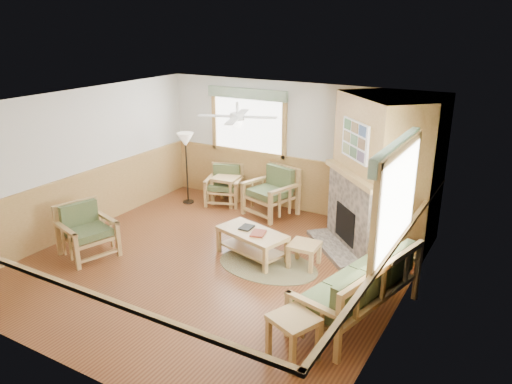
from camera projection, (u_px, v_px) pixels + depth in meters
The scene contains 24 objects.
floor at pixel (214, 265), 8.35m from camera, with size 6.00×6.00×0.01m, color brown.
ceiling at pixel (209, 103), 7.45m from camera, with size 6.00×6.00×0.01m, color white.
wall_back at pixel (295, 148), 10.35m from camera, with size 6.00×0.02×2.70m, color silver.
wall_front at pixel (55, 266), 5.45m from camera, with size 6.00×0.02×2.70m, color silver.
wall_left at pixel (80, 162), 9.32m from camera, with size 0.02×6.00×2.70m, color silver.
wall_right at pixel (402, 226), 6.48m from camera, with size 0.02×6.00×2.70m, color silver.
wainscot at pixel (214, 235), 8.17m from camera, with size 6.00×6.00×1.10m, color #AB8246, non-canonical shape.
fireplace at pixel (378, 175), 8.60m from camera, with size 2.20×2.20×2.70m, color #AB8246, non-canonical shape.
window_back at pixel (248, 87), 10.44m from camera, with size 1.90×0.16×1.50m, color white, non-canonical shape.
window_right at pixel (404, 140), 5.94m from camera, with size 0.16×1.90×1.50m, color white, non-canonical shape.
ceiling_fan at pixel (237, 105), 7.57m from camera, with size 1.24×1.24×0.36m, color white, non-canonical shape.
sofa at pixel (357, 286), 6.76m from camera, with size 0.84×2.05×0.94m, color tan, non-canonical shape.
armchair_back_left at pixel (224, 185), 10.99m from camera, with size 0.74×0.74×0.83m, color tan, non-canonical shape.
armchair_back_right at pixel (271, 192), 10.32m from camera, with size 0.88×0.88×0.99m, color tan, non-canonical shape.
armchair_left at pixel (87, 231), 8.53m from camera, with size 0.81×0.81×0.91m, color tan, non-canonical shape.
coffee_table at pixel (252, 244), 8.53m from camera, with size 1.22×0.61×0.49m, color tan, non-canonical shape.
end_table_chairs at pixel (226, 190), 11.00m from camera, with size 0.55×0.53×0.61m, color tan, non-canonical shape.
end_table_sofa at pixel (293, 338), 5.98m from camera, with size 0.52×0.49×0.58m, color tan, non-canonical shape.
footstool at pixel (304, 255), 8.24m from camera, with size 0.47×0.47×0.41m, color tan, non-canonical shape.
braided_rug at pixel (268, 265), 8.31m from camera, with size 1.74×1.74×0.01m, color brown.
floor_lamp_left at pixel (187, 168), 10.89m from camera, with size 0.36×0.36×1.59m, color black, non-canonical shape.
floor_lamp_right at pixel (384, 229), 7.84m from camera, with size 0.35×0.35×1.54m, color black, non-canonical shape.
book_red at pixel (258, 232), 8.33m from camera, with size 0.22×0.30×0.03m, color maroon.
book_dark at pixel (247, 227), 8.57m from camera, with size 0.20×0.27×0.03m, color black.
Camera 1 is at (4.35, -6.11, 3.93)m, focal length 35.00 mm.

